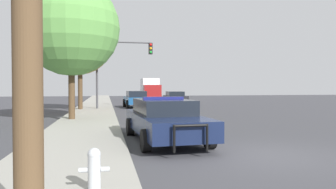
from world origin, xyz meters
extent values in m
plane|color=#3D3D42|center=(0.00, 0.00, 0.00)|extent=(110.00, 110.00, 0.00)
cube|color=#99968C|center=(-5.10, 0.00, 0.07)|extent=(3.00, 110.00, 0.13)
cube|color=#141E3D|center=(-2.24, 2.64, 0.62)|extent=(2.26, 5.36, 0.59)
cube|color=black|center=(-2.26, 2.90, 1.16)|extent=(1.84, 2.83, 0.49)
cylinder|color=black|center=(-1.19, 1.08, 0.33)|extent=(0.28, 0.67, 0.65)
cylinder|color=black|center=(-3.10, 0.96, 0.33)|extent=(0.28, 0.67, 0.65)
cylinder|color=black|center=(-1.39, 4.32, 0.33)|extent=(0.28, 0.67, 0.65)
cylinder|color=black|center=(-3.30, 4.21, 0.33)|extent=(0.28, 0.67, 0.65)
cylinder|color=black|center=(-1.64, -0.07, 0.53)|extent=(0.07, 0.07, 0.70)
cylinder|color=black|center=(-2.52, -0.12, 0.53)|extent=(0.07, 0.07, 0.70)
cylinder|color=black|center=(-2.08, -0.10, 0.85)|extent=(0.93, 0.13, 0.07)
cube|color=navy|center=(-2.26, 2.90, 1.44)|extent=(1.41, 0.29, 0.09)
cube|color=navy|center=(-1.27, 2.70, 0.65)|extent=(0.24, 3.77, 0.16)
cylinder|color=#B7BCC1|center=(-4.39, -2.61, 0.41)|extent=(0.21, 0.21, 0.57)
sphere|color=#B7BCC1|center=(-4.39, -2.61, 0.72)|extent=(0.22, 0.22, 0.22)
cylinder|color=#B7BCC1|center=(-4.57, -2.61, 0.47)|extent=(0.15, 0.08, 0.08)
cylinder|color=#B7BCC1|center=(-4.21, -2.61, 0.47)|extent=(0.15, 0.08, 0.08)
cylinder|color=#424247|center=(-4.85, 17.83, 2.79)|extent=(0.16, 0.16, 5.32)
cylinder|color=#424247|center=(-2.75, 17.83, 5.30)|extent=(4.19, 0.11, 0.11)
cube|color=black|center=(-0.66, 17.83, 4.85)|extent=(0.30, 0.24, 0.90)
sphere|color=red|center=(-0.66, 17.70, 5.15)|extent=(0.20, 0.20, 0.20)
sphere|color=orange|center=(-0.66, 17.70, 4.85)|extent=(0.20, 0.20, 0.20)
sphere|color=green|center=(-0.66, 17.70, 4.55)|extent=(0.20, 0.20, 0.20)
cube|color=navy|center=(-1.61, 20.23, 0.64)|extent=(1.96, 4.03, 0.58)
cube|color=black|center=(-1.60, 20.03, 1.19)|extent=(1.62, 2.13, 0.52)
cylinder|color=black|center=(-2.54, 21.41, 0.35)|extent=(0.28, 0.71, 0.70)
cylinder|color=black|center=(-0.82, 21.50, 0.35)|extent=(0.28, 0.71, 0.70)
cylinder|color=black|center=(-2.41, 18.97, 0.35)|extent=(0.28, 0.71, 0.70)
cylinder|color=black|center=(-0.69, 19.06, 0.35)|extent=(0.28, 0.71, 0.70)
cube|color=black|center=(2.21, 21.80, 0.65)|extent=(1.78, 4.31, 0.65)
cube|color=black|center=(2.22, 22.01, 1.17)|extent=(1.49, 2.26, 0.39)
cylinder|color=black|center=(2.99, 20.45, 0.33)|extent=(0.26, 0.66, 0.65)
cylinder|color=black|center=(1.36, 20.50, 0.33)|extent=(0.26, 0.66, 0.65)
cylinder|color=black|center=(3.06, 23.10, 0.33)|extent=(0.26, 0.66, 0.65)
cylinder|color=black|center=(1.43, 23.14, 0.33)|extent=(0.26, 0.66, 0.65)
cube|color=maroon|center=(1.89, 34.90, 1.25)|extent=(2.28, 1.92, 1.56)
cube|color=white|center=(1.96, 38.23, 1.71)|extent=(2.34, 4.85, 2.47)
cylinder|color=black|center=(2.99, 35.07, 0.47)|extent=(0.30, 0.95, 0.95)
cylinder|color=black|center=(0.80, 35.12, 0.47)|extent=(0.30, 0.95, 0.95)
cylinder|color=black|center=(3.08, 39.11, 0.47)|extent=(0.30, 0.95, 0.95)
cylinder|color=black|center=(0.89, 39.16, 0.47)|extent=(0.30, 0.95, 0.95)
cylinder|color=#4C3823|center=(-6.07, 17.28, 1.96)|extent=(0.34, 0.34, 3.66)
sphere|color=#B77F28|center=(-6.07, 17.28, 5.08)|extent=(4.67, 4.67, 4.67)
cylinder|color=#4C3823|center=(-5.95, 9.69, 1.83)|extent=(0.33, 0.33, 3.40)
sphere|color=#5B9947|center=(-5.95, 9.69, 4.91)|extent=(5.04, 5.04, 5.04)
camera|label=1|loc=(-4.20, -8.11, 1.85)|focal=35.00mm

